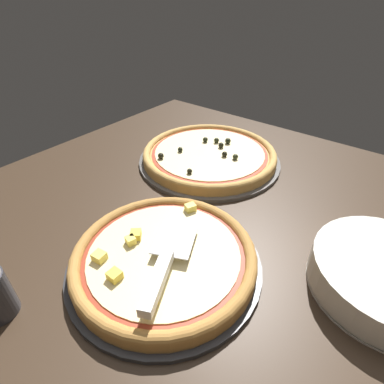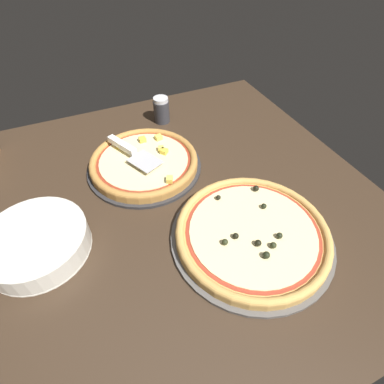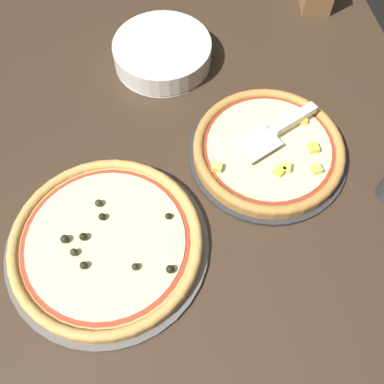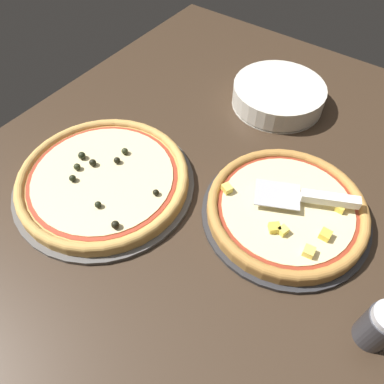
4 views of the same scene
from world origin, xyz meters
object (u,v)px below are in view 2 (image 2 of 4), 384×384
Objects in this scene: serving_spatula at (127,149)px; plate_stack at (36,242)px; pizza_front at (144,161)px; parmesan_shaker at (161,110)px; pizza_back at (252,233)px.

serving_spatula is 39.36cm from plate_stack.
pizza_front is 28.82cm from parmesan_shaker.
serving_spatula is 27.52cm from parmesan_shaker.
plate_stack is (51.57, -18.90, 0.58)cm from pizza_back.
parmesan_shaker is (-18.90, -19.98, -0.96)cm from serving_spatula.
pizza_back is 63.67cm from parmesan_shaker.
pizza_front is at bearing 58.55° from parmesan_shaker.
plate_stack is (30.51, 24.70, -2.73)cm from serving_spatula.
parmesan_shaker is at bearing -137.88° from plate_stack.
serving_spatula reaches higher than pizza_back.
plate_stack is 2.58× the size of parmesan_shaker.
plate_stack reaches higher than pizza_front.
plate_stack is at bearing 42.12° from parmesan_shaker.
serving_spatula is (21.05, -43.61, 3.31)cm from pizza_back.
pizza_front is 39.90cm from plate_stack.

